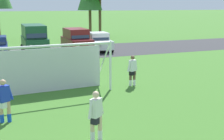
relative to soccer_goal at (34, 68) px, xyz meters
The scene contains 9 objects.
ground_plane 3.30m from the soccer_goal, 33.22° to the left, with size 400.00×400.00×0.00m, color #3D7028.
parking_lot_strip 13.12m from the soccer_goal, 78.76° to the left, with size 52.00×8.40×0.01m, color #333335.
soccer_goal is the anchor object (origin of this frame).
player_striker_near 3.62m from the soccer_goal, 114.99° to the right, with size 0.71×0.41×1.64m.
player_winger_left 6.05m from the soccer_goal, 79.01° to the right, with size 0.68×0.46×1.64m.
player_winger_right 5.12m from the soccer_goal, ahead, with size 0.73×0.39×1.64m.
parked_car_slot_left 13.53m from the soccer_goal, 82.96° to the left, with size 2.22×4.81×2.52m.
parked_car_slot_center_left 13.36m from the soccer_goal, 66.70° to the left, with size 2.20×4.63×2.16m.
parked_car_slot_center 14.54m from the soccer_goal, 58.99° to the left, with size 2.26×4.31×1.72m.
Camera 1 is at (-4.21, -1.21, 4.28)m, focal length 48.35 mm.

